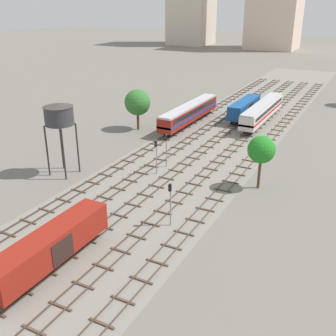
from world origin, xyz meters
The scene contains 17 objects.
ground_plane centered at (0.00, 56.00, 0.00)m, with size 480.00×480.00×0.00m, color slate.
ballast_bed centered at (0.00, 56.00, 0.00)m, with size 20.85×176.00×0.01m, color gray.
track_far_left centered at (-8.42, 57.00, 0.14)m, with size 2.40×126.00×0.29m.
track_left centered at (-4.21, 57.00, 0.14)m, with size 2.40×126.00×0.29m.
track_centre_left centered at (0.00, 57.00, 0.14)m, with size 2.40×126.00×0.29m.
track_centre centered at (4.21, 57.00, 0.14)m, with size 2.40×126.00×0.29m.
track_centre_right centered at (8.42, 57.00, 0.14)m, with size 2.40×126.00×0.29m.
freight_boxcar_centre_left_nearest centered at (0.01, 14.37, 2.45)m, with size 2.87×14.00×3.60m.
passenger_coach_far_left_near centered at (-8.42, 63.42, 2.61)m, with size 2.96×22.00×3.80m.
passenger_coach_centre_mid centered at (4.21, 71.47, 2.61)m, with size 2.96×22.00×3.80m.
freight_boxcar_centre_left_midfar centered at (0.01, 72.75, 2.45)m, with size 2.87×14.00×3.60m.
water_tower centered at (-14.04, 32.34, 8.79)m, with size 4.20×4.20×10.48m.
signal_post_nearest centered at (-2.11, 41.40, 3.30)m, with size 0.28×0.47×5.17m.
signal_post_near centered at (-2.11, 38.37, 3.31)m, with size 0.28×0.47×5.19m.
signal_post_mid centered at (6.32, 26.37, 3.34)m, with size 0.28×0.47×5.24m.
lineside_tree_1 centered at (12.32, 40.56, 5.47)m, with size 3.65×3.65×7.33m.
lineside_tree_2 centered at (-15.87, 55.84, 5.31)m, with size 4.94×4.94×7.80m.
Camera 1 is at (24.44, -9.01, 23.62)m, focal length 43.51 mm.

